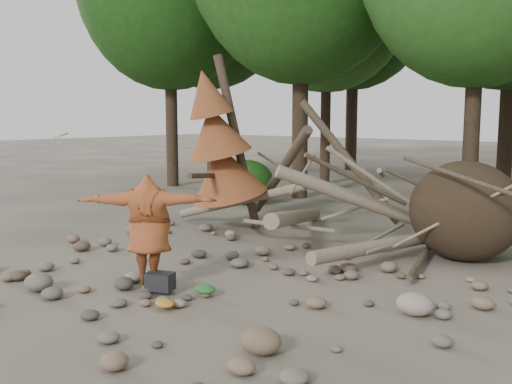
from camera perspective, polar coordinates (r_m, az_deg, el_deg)
The scene contains 13 objects.
ground at distance 9.82m, azimuth -3.69°, elevation -9.24°, with size 120.00×120.00×0.00m, color #514C44.
deadfall_pile at distance 12.09m, azimuth 17.45°, elevation -1.75°, with size 8.55×5.24×3.30m.
dead_conifer at distance 14.01m, azimuth -3.68°, elevation 4.59°, with size 2.06×2.16×4.35m.
bush_left at distance 18.56m, azimuth -0.98°, elevation 1.02°, with size 1.80×1.80×1.44m, color #1D4B14.
bush_mid at distance 15.87m, azimuth 18.13°, elevation -1.05°, with size 1.40×1.40×1.12m, color #275F1B.
frisbee_thrower at distance 9.46m, azimuth -10.68°, elevation -3.77°, with size 2.78×1.84×2.49m.
backpack at distance 9.42m, azimuth -9.56°, elevation -9.15°, with size 0.43×0.29×0.29m, color black.
cloth_green at distance 9.21m, azimuth -5.13°, elevation -9.95°, with size 0.37×0.31×0.14m, color #28642A.
cloth_orange at distance 8.65m, azimuth -9.09°, elevation -11.26°, with size 0.32×0.26×0.11m, color #BF7320.
boulder_front_left at distance 10.07m, azimuth -20.89°, elevation -8.42°, with size 0.49×0.44×0.30m, color #6C635A.
boulder_front_right at distance 7.08m, azimuth 0.49°, elevation -14.67°, with size 0.52×0.47×0.31m, color brown.
boulder_mid_right at distance 8.64m, azimuth 15.62°, elevation -10.74°, with size 0.54×0.48×0.32m, color gray.
boulder_mid_left at distance 13.84m, azimuth -11.88°, elevation -3.76°, with size 0.52×0.47×0.31m, color #605751.
Camera 1 is at (6.43, -6.86, 2.84)m, focal length 40.00 mm.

